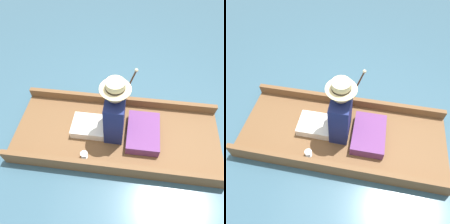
% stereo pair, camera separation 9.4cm
% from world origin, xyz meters
% --- Properties ---
extents(ground_plane, '(16.00, 16.00, 0.00)m').
position_xyz_m(ground_plane, '(0.00, 0.00, 0.00)').
color(ground_plane, '#385B70').
extents(punt_boat, '(1.04, 2.56, 0.23)m').
position_xyz_m(punt_boat, '(0.00, 0.00, 0.07)').
color(punt_boat, brown).
rests_on(punt_boat, ground_plane).
extents(seat_cushion, '(0.56, 0.39, 0.14)m').
position_xyz_m(seat_cushion, '(0.00, -0.33, 0.17)').
color(seat_cushion, '#6B3875').
rests_on(seat_cushion, punt_boat).
extents(seated_person, '(0.37, 0.70, 0.88)m').
position_xyz_m(seated_person, '(0.02, 0.09, 0.44)').
color(seated_person, white).
rests_on(seated_person, punt_boat).
extents(teddy_bear, '(0.26, 0.15, 0.37)m').
position_xyz_m(teddy_bear, '(0.39, 0.06, 0.28)').
color(teddy_bear, '#846042').
rests_on(teddy_bear, punt_boat).
extents(wine_glass, '(0.08, 0.08, 0.09)m').
position_xyz_m(wine_glass, '(-0.38, 0.34, 0.16)').
color(wine_glass, silver).
rests_on(wine_glass, punt_boat).
extents(walking_cane, '(0.04, 0.22, 0.71)m').
position_xyz_m(walking_cane, '(0.42, -0.09, 0.53)').
color(walking_cane, brown).
rests_on(walking_cane, punt_boat).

